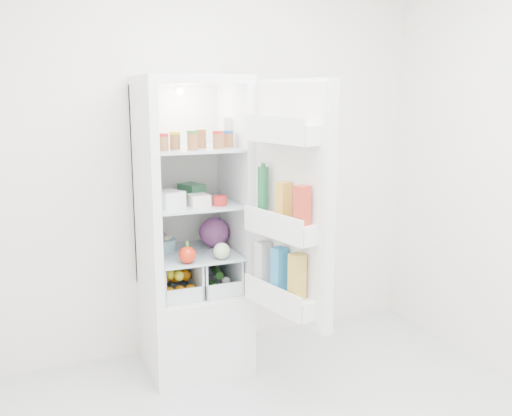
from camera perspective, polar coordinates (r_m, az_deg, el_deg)
name	(u,v)px	position (r m, az deg, el deg)	size (l,w,h in m)	color
room_walls	(319,121)	(2.36, 6.29, 8.67)	(3.02, 3.02, 2.61)	white
refrigerator	(191,262)	(3.59, -6.49, -5.39)	(0.60, 0.60, 1.80)	white
shelf_low	(194,253)	(3.51, -6.24, -4.50)	(0.49, 0.53, 0.01)	silver
shelf_mid	(193,203)	(3.44, -6.35, 0.47)	(0.49, 0.53, 0.01)	silver
shelf_top	(191,148)	(3.40, -6.47, 5.94)	(0.49, 0.53, 0.01)	silver
crisper_left	(175,276)	(3.52, -8.12, -6.72)	(0.23, 0.46, 0.22)	silver
crisper_right	(213,271)	(3.59, -4.30, -6.30)	(0.23, 0.46, 0.22)	silver
condiment_jars	(197,141)	(3.28, -5.95, 6.64)	(0.46, 0.16, 0.08)	#B21919
squeeze_bottle	(225,132)	(3.46, -3.08, 7.65)	(0.05, 0.05, 0.17)	white
tub_white	(168,199)	(3.30, -8.75, 0.87)	(0.14, 0.14, 0.09)	white
tub_cream	(199,200)	(3.33, -5.74, 0.81)	(0.11, 0.11, 0.07)	white
tin_red	(220,201)	(3.32, -3.64, 0.74)	(0.08, 0.08, 0.06)	red
tub_green	(192,191)	(3.59, -6.46, 1.74)	(0.11, 0.15, 0.09)	#3A8050
red_cabbage	(214,232)	(3.60, -4.20, -2.43)	(0.19, 0.19, 0.19)	#5F2057
bell_pepper	(187,255)	(3.27, -6.87, -4.68)	(0.10, 0.10, 0.10)	red
mushroom_bowl	(163,245)	(3.55, -9.25, -3.67)	(0.16, 0.16, 0.07)	#8DBDD3
salad_bag	(222,251)	(3.34, -3.46, -4.31)	(0.10, 0.10, 0.10)	#B3CE9B
citrus_pile	(177,281)	(3.48, -7.90, -7.26)	(0.20, 0.24, 0.16)	orange
veg_pile	(214,278)	(3.60, -4.21, -7.02)	(0.16, 0.30, 0.10)	#1F521B
fridge_door	(289,209)	(3.04, 3.32, -0.14)	(0.29, 0.60, 1.30)	white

